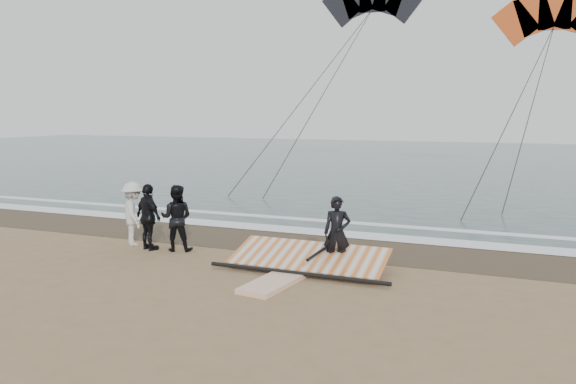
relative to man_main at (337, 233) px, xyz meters
name	(u,v)px	position (x,y,z in m)	size (l,w,h in m)	color
ground	(233,293)	(-1.38, -2.43, -0.83)	(120.00, 120.00, 0.00)	#8C704C
sea	(438,160)	(-1.38, 30.57, -0.81)	(120.00, 54.00, 0.02)	#233838
wet_sand	(309,243)	(-1.38, 2.07, -0.82)	(120.00, 2.80, 0.01)	#4C3D2B
foam_near	(325,232)	(-1.38, 3.47, -0.80)	(120.00, 0.90, 0.01)	white
foam_far	(342,222)	(-1.38, 5.17, -0.80)	(120.00, 0.45, 0.01)	white
man_main	(337,233)	(0.00, 0.00, 0.00)	(0.60, 0.40, 1.65)	black
board_white	(283,278)	(-0.79, -1.26, -0.77)	(0.72, 2.56, 0.10)	silver
board_cream	(285,252)	(-1.58, 0.81, -0.78)	(0.58, 2.17, 0.09)	white
trio_cluster	(151,216)	(-5.05, 0.11, 0.02)	(2.50, 1.29, 1.71)	black
sail_rig	(308,259)	(-0.65, -0.12, -0.63)	(4.09, 1.79, 0.49)	black
kite_red	(554,21)	(5.29, 20.95, 7.37)	(6.78, 7.27, 16.63)	#C94817
kite_dark	(372,4)	(-4.29, 20.97, 8.85)	(6.66, 6.34, 15.86)	black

